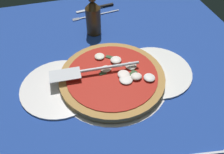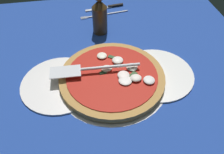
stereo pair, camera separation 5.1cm
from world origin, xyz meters
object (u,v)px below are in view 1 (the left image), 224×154
at_px(pizza_server, 90,70).
at_px(place_setting_far, 97,12).
at_px(dinner_plate_right, 155,71).
at_px(pizza, 113,77).
at_px(dinner_plate_left, 60,88).
at_px(beer_bottle, 93,16).

height_order(pizza_server, place_setting_far, pizza_server).
distance_m(dinner_plate_right, pizza, 0.15).
relative_size(dinner_plate_left, pizza_server, 0.87).
bearing_deg(pizza, place_setting_far, 83.44).
bearing_deg(beer_bottle, dinner_plate_right, -61.96).
height_order(pizza, place_setting_far, pizza).
bearing_deg(dinner_plate_left, dinner_plate_right, -1.59).
bearing_deg(dinner_plate_right, pizza_server, 174.64).
relative_size(pizza, place_setting_far, 1.57).
relative_size(place_setting_far, beer_bottle, 1.04).
relative_size(pizza, pizza_server, 1.18).
distance_m(dinner_plate_left, place_setting_far, 0.48).
bearing_deg(pizza_server, place_setting_far, -103.35).
bearing_deg(dinner_plate_left, place_setting_far, 62.61).
relative_size(pizza_server, beer_bottle, 1.39).
bearing_deg(place_setting_far, pizza, 76.06).
relative_size(pizza, beer_bottle, 1.64).
xyz_separation_m(pizza_server, place_setting_far, (0.12, 0.42, -0.04)).
distance_m(pizza_server, place_setting_far, 0.43).
distance_m(dinner_plate_right, place_setting_far, 0.45).
relative_size(dinner_plate_left, pizza, 0.74).
distance_m(dinner_plate_left, dinner_plate_right, 0.32).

